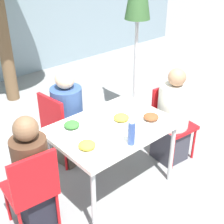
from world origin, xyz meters
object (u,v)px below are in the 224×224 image
object	(u,v)px
person_right	(172,119)
chair_far	(60,124)
bottle	(132,133)
chair_left	(32,186)
chair_right	(170,117)
person_far	(68,120)
person_left	(33,176)
drinking_cup	(133,129)
salad_bowl	(96,122)

from	to	relation	value
person_right	chair_far	bearing A→B (deg)	-32.52
person_right	bottle	size ratio (longest dim) A/B	4.86
chair_left	chair_far	xyz separation A→B (m)	(0.73, 0.70, 0.00)
person_right	chair_far	size ratio (longest dim) A/B	1.31
bottle	chair_right	bearing A→B (deg)	18.28
person_far	bottle	distance (m)	1.05
person_right	bottle	xyz separation A→B (m)	(-0.91, -0.25, 0.32)
chair_far	bottle	bearing A→B (deg)	-1.78
person_left	drinking_cup	size ratio (longest dim) A/B	11.66
person_left	drinking_cup	distance (m)	0.97
drinking_cup	salad_bowl	size ratio (longest dim) A/B	0.57
chair_right	bottle	xyz separation A→B (m)	(-0.97, -0.32, 0.35)
salad_bowl	chair_far	bearing A→B (deg)	96.00
person_left	person_right	bearing A→B (deg)	-0.40
chair_left	person_left	world-z (taller)	person_left
salad_bowl	bottle	bearing A→B (deg)	-87.92
person_right	chair_far	distance (m)	1.27
person_far	salad_bowl	bearing A→B (deg)	-8.65
chair_right	chair_far	bearing A→B (deg)	-28.25
salad_bowl	drinking_cup	bearing A→B (deg)	-67.10
chair_left	bottle	bearing A→B (deg)	-17.50
chair_left	bottle	size ratio (longest dim) A/B	3.71
person_left	chair_right	size ratio (longest dim) A/B	1.29
chair_far	chair_left	bearing A→B (deg)	-52.53
chair_far	salad_bowl	xyz separation A→B (m)	(0.06, -0.58, 0.26)
person_right	chair_far	world-z (taller)	person_right
drinking_cup	chair_left	bearing A→B (deg)	166.15
bottle	person_far	bearing A→B (deg)	89.57
chair_right	chair_far	world-z (taller)	same
chair_left	salad_bowl	distance (m)	0.84
salad_bowl	person_left	bearing A→B (deg)	-176.42
person_left	chair_far	distance (m)	0.92
chair_left	drinking_cup	xyz separation A→B (m)	(0.94, -0.23, 0.28)
chair_left	drinking_cup	size ratio (longest dim) A/B	9.05
salad_bowl	chair_left	bearing A→B (deg)	-171.34
person_right	person_far	size ratio (longest dim) A/B	1.00
person_right	salad_bowl	distance (m)	0.98
salad_bowl	person_right	bearing A→B (deg)	-13.52
person_left	salad_bowl	world-z (taller)	person_left
chair_far	salad_bowl	size ratio (longest dim) A/B	5.13
chair_far	drinking_cup	xyz separation A→B (m)	(0.21, -0.93, 0.28)
person_right	person_far	bearing A→B (deg)	-33.56
person_left	drinking_cup	bearing A→B (deg)	-13.48
chair_right	person_right	size ratio (longest dim) A/B	0.76
chair_right	person_right	bearing A→B (deg)	58.06
person_right	salad_bowl	size ratio (longest dim) A/B	6.73
person_far	chair_right	bearing A→B (deg)	48.56
person_left	chair_far	xyz separation A→B (m)	(0.68, 0.62, -0.03)
chair_right	chair_far	xyz separation A→B (m)	(-1.05, 0.72, 0.00)
salad_bowl	person_far	bearing A→B (deg)	87.37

